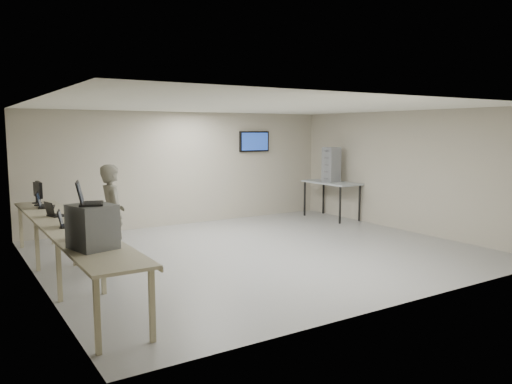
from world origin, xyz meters
TOP-DOWN VIEW (x-y plane):
  - room at (0.03, 0.06)m, footprint 8.01×7.01m
  - workbench at (-3.59, 0.00)m, footprint 0.76×6.00m
  - equipment_box at (-3.65, -1.80)m, footprint 0.58×0.62m
  - laptop_on_box at (-3.71, -1.80)m, footprint 0.41×0.44m
  - laptop_0 at (-3.62, -1.15)m, footprint 0.32×0.36m
  - laptop_1 at (-3.65, -0.17)m, footprint 0.36×0.39m
  - laptop_2 at (-3.61, 0.92)m, footprint 0.33×0.36m
  - laptop_3 at (-3.60, 2.00)m, footprint 0.39×0.44m
  - monitor_near at (-3.60, 2.37)m, footprint 0.21×0.47m
  - monitor_far at (-3.60, 2.72)m, footprint 0.18×0.42m
  - soldier at (-2.73, 0.53)m, footprint 0.44×0.66m
  - side_table at (3.60, 2.11)m, footprint 0.77×1.64m
  - storage_bins at (3.58, 2.11)m, footprint 0.35×0.39m

SIDE VIEW (x-z plane):
  - workbench at x=-3.59m, z-range 0.38..1.28m
  - soldier at x=-2.73m, z-range 0.00..1.77m
  - side_table at x=3.60m, z-range 0.42..1.41m
  - laptop_2 at x=-3.61m, z-range 0.84..1.09m
  - laptop_0 at x=-3.62m, z-range 0.84..1.09m
  - laptop_1 at x=-3.65m, z-range 0.84..1.10m
  - laptop_3 at x=-3.60m, z-range 0.83..1.13m
  - monitor_far at x=-3.60m, z-range 0.94..1.35m
  - equipment_box at x=-3.65m, z-range 0.90..1.45m
  - monitor_near at x=-3.60m, z-range 0.95..1.41m
  - room at x=0.03m, z-range 0.01..2.82m
  - storage_bins at x=3.58m, z-range 0.99..1.90m
  - laptop_on_box at x=-3.71m, z-range 1.38..1.67m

